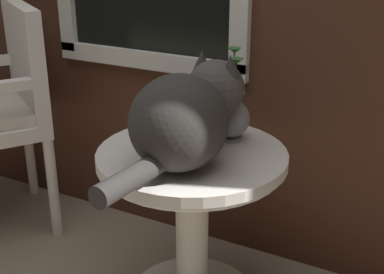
# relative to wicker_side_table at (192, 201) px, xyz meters

# --- Properties ---
(wicker_side_table) EXTENTS (0.61, 0.61, 0.59)m
(wicker_side_table) POSITION_rel_wicker_side_table_xyz_m (0.00, 0.00, 0.00)
(wicker_side_table) COLOR silver
(wicker_side_table) RESTS_ON ground_plane
(cat) EXTENTS (0.31, 0.65, 0.31)m
(cat) POSITION_rel_wicker_side_table_xyz_m (0.03, -0.09, 0.33)
(cat) COLOR #33302D
(cat) RESTS_ON wicker_side_table
(pewter_vase_with_ivy) EXTENTS (0.13, 0.13, 0.30)m
(pewter_vase_with_ivy) POSITION_rel_wicker_side_table_xyz_m (0.07, 0.15, 0.27)
(pewter_vase_with_ivy) COLOR #99999E
(pewter_vase_with_ivy) RESTS_ON wicker_side_table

